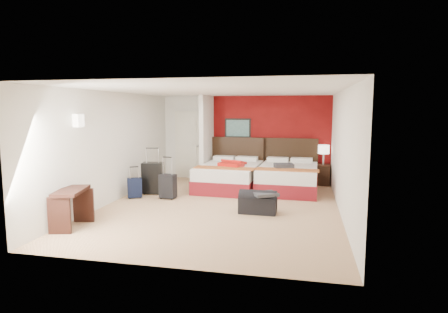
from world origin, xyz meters
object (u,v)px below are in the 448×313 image
(bed_right, at_px, (288,178))
(table_lamp, at_px, (323,155))
(red_suitcase_open, at_px, (233,163))
(duffel_bag, at_px, (258,204))
(suitcase_charcoal, at_px, (168,187))
(bed_left, at_px, (230,177))
(suitcase_navy, at_px, (135,189))
(nightstand, at_px, (323,175))
(desk, at_px, (72,209))
(suitcase_black, at_px, (153,179))

(bed_right, height_order, table_lamp, table_lamp)
(red_suitcase_open, distance_m, duffel_bag, 2.36)
(table_lamp, distance_m, suitcase_charcoal, 4.46)
(bed_left, xyz_separation_m, suitcase_navy, (-1.99, -1.57, -0.10))
(nightstand, height_order, suitcase_navy, nightstand)
(suitcase_charcoal, distance_m, duffel_bag, 2.36)
(bed_right, xyz_separation_m, suitcase_navy, (-3.53, -1.65, -0.09))
(desk, bearing_deg, suitcase_charcoal, 55.84)
(suitcase_charcoal, distance_m, desk, 2.58)
(nightstand, relative_size, duffel_bag, 0.76)
(suitcase_charcoal, height_order, duffel_bag, suitcase_charcoal)
(bed_left, xyz_separation_m, table_lamp, (2.46, 1.04, 0.53))
(nightstand, distance_m, suitcase_navy, 5.16)
(suitcase_charcoal, bearing_deg, suitcase_black, 150.04)
(red_suitcase_open, xyz_separation_m, suitcase_black, (-1.85, -0.93, -0.31))
(suitcase_charcoal, bearing_deg, desk, -102.75)
(red_suitcase_open, xyz_separation_m, table_lamp, (2.36, 1.14, 0.15))
(table_lamp, bearing_deg, duffel_bag, -113.61)
(table_lamp, distance_m, duffel_bag, 3.61)
(red_suitcase_open, bearing_deg, desk, -100.80)
(suitcase_charcoal, height_order, suitcase_navy, suitcase_charcoal)
(red_suitcase_open, bearing_deg, nightstand, 45.13)
(bed_right, relative_size, suitcase_navy, 4.69)
(bed_right, xyz_separation_m, suitcase_black, (-3.28, -1.11, 0.06))
(nightstand, bearing_deg, suitcase_navy, -143.34)
(table_lamp, xyz_separation_m, suitcase_navy, (-4.45, -2.61, -0.62))
(suitcase_navy, bearing_deg, table_lamp, 0.53)
(bed_right, xyz_separation_m, desk, (-3.62, -3.96, 0.03))
(bed_left, relative_size, red_suitcase_open, 2.64)
(nightstand, height_order, desk, desk)
(red_suitcase_open, bearing_deg, suitcase_charcoal, -114.53)
(bed_right, xyz_separation_m, table_lamp, (0.92, 0.96, 0.53))
(table_lamp, relative_size, suitcase_navy, 1.21)
(table_lamp, bearing_deg, red_suitcase_open, -154.16)
(red_suitcase_open, relative_size, suitcase_black, 1.06)
(table_lamp, relative_size, suitcase_black, 0.72)
(nightstand, bearing_deg, bed_right, -127.52)
(suitcase_navy, relative_size, desk, 0.54)
(nightstand, relative_size, desk, 0.68)
(nightstand, xyz_separation_m, desk, (-4.55, -4.92, 0.06))
(suitcase_charcoal, bearing_deg, bed_right, 36.67)
(bed_left, bearing_deg, suitcase_black, -146.53)
(bed_left, height_order, bed_right, bed_left)
(nightstand, bearing_deg, suitcase_charcoal, -139.44)
(bed_left, bearing_deg, suitcase_charcoal, -126.59)
(table_lamp, height_order, suitcase_charcoal, table_lamp)
(table_lamp, xyz_separation_m, suitcase_charcoal, (-3.66, -2.49, -0.57))
(red_suitcase_open, relative_size, table_lamp, 1.48)
(suitcase_black, distance_m, duffel_bag, 3.03)
(bed_left, height_order, suitcase_charcoal, bed_left)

